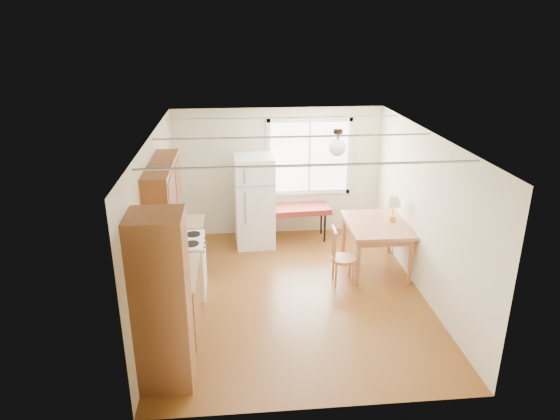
{
  "coord_description": "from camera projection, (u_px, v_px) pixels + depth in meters",
  "views": [
    {
      "loc": [
        -0.84,
        -6.8,
        3.96
      ],
      "look_at": [
        -0.14,
        0.67,
        1.15
      ],
      "focal_mm": 32.0,
      "sensor_mm": 36.0,
      "label": 1
    }
  ],
  "objects": [
    {
      "name": "refrigerator",
      "position": [
        254.0,
        201.0,
        9.27
      ],
      "size": [
        0.75,
        0.76,
        1.72
      ],
      "rotation": [
        0.0,
        0.0,
        0.06
      ],
      "color": "white",
      "rests_on": "ground"
    },
    {
      "name": "pendant_light",
      "position": [
        337.0,
        147.0,
        7.45
      ],
      "size": [
        0.26,
        0.26,
        0.4
      ],
      "color": "#312016",
      "rests_on": "room_shell"
    },
    {
      "name": "chair",
      "position": [
        339.0,
        253.0,
        7.96
      ],
      "size": [
        0.41,
        0.41,
        0.93
      ],
      "rotation": [
        0.0,
        0.0,
        -0.04
      ],
      "color": "#9F5D3D",
      "rests_on": "ground"
    },
    {
      "name": "dining_table",
      "position": [
        376.0,
        229.0,
        8.38
      ],
      "size": [
        1.02,
        1.35,
        0.83
      ],
      "rotation": [
        0.0,
        0.0,
        -0.02
      ],
      "color": "#9F5D3D",
      "rests_on": "ground"
    },
    {
      "name": "table_lamp",
      "position": [
        394.0,
        203.0,
        8.3
      ],
      "size": [
        0.26,
        0.26,
        0.46
      ],
      "rotation": [
        0.0,
        0.0,
        -0.21
      ],
      "color": "gold",
      "rests_on": "dining_table"
    },
    {
      "name": "coffee_maker",
      "position": [
        171.0,
        259.0,
        6.6
      ],
      "size": [
        0.19,
        0.24,
        0.36
      ],
      "rotation": [
        0.0,
        0.0,
        -0.01
      ],
      "color": "black",
      "rests_on": "kitchen_run"
    },
    {
      "name": "room_shell",
      "position": [
        294.0,
        219.0,
        7.36
      ],
      "size": [
        4.6,
        5.6,
        2.62
      ],
      "color": "#5A3112",
      "rests_on": "ground"
    },
    {
      "name": "bench",
      "position": [
        293.0,
        210.0,
        9.58
      ],
      "size": [
        1.46,
        0.62,
        0.66
      ],
      "rotation": [
        0.0,
        0.0,
        0.07
      ],
      "color": "maroon",
      "rests_on": "ground"
    },
    {
      "name": "kettle",
      "position": [
        172.0,
        251.0,
        6.92
      ],
      "size": [
        0.13,
        0.13,
        0.25
      ],
      "color": "red",
      "rests_on": "kitchen_run"
    },
    {
      "name": "kitchen_run",
      "position": [
        174.0,
        269.0,
        6.76
      ],
      "size": [
        0.65,
        3.4,
        2.2
      ],
      "color": "brown",
      "rests_on": "ground"
    },
    {
      "name": "window_unit",
      "position": [
        309.0,
        157.0,
        9.62
      ],
      "size": [
        1.64,
        0.05,
        1.51
      ],
      "color": "white",
      "rests_on": "room_shell"
    }
  ]
}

